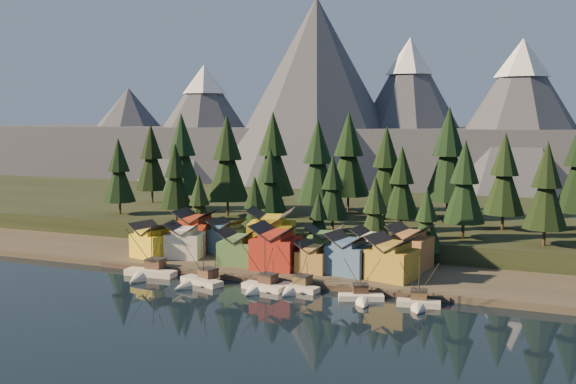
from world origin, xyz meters
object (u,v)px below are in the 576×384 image
at_px(boat_1, 147,267).
at_px(house_front_1, 185,239).
at_px(boat_3, 261,280).
at_px(boat_4, 296,281).
at_px(house_front_0, 152,239).
at_px(house_back_1, 226,235).
at_px(boat_5, 362,291).
at_px(house_back_0, 196,229).
at_px(boat_6, 419,297).
at_px(boat_2, 197,275).

height_order(boat_1, house_front_1, boat_1).
xyz_separation_m(boat_3, boat_4, (6.88, 2.00, -0.04)).
height_order(boat_1, boat_3, boat_1).
relative_size(house_front_0, house_front_1, 1.02).
xyz_separation_m(boat_4, house_back_1, (-26.93, 21.94, 3.72)).
height_order(boat_5, house_back_0, house_back_0).
distance_m(boat_4, boat_6, 24.80).
xyz_separation_m(boat_6, house_front_1, (-58.48, 15.32, 3.87)).
xyz_separation_m(boat_2, house_front_0, (-20.30, 14.00, 3.66)).
bearing_deg(boat_1, boat_3, -4.73).
xyz_separation_m(boat_3, boat_5, (20.83, 0.41, -0.26)).
bearing_deg(boat_5, house_back_1, 130.04).
distance_m(house_front_0, house_back_0, 12.63).
distance_m(boat_1, house_back_0, 23.95).
relative_size(boat_2, boat_4, 1.07).
height_order(boat_3, house_back_0, house_back_0).
bearing_deg(house_front_1, boat_4, -35.26).
distance_m(boat_2, house_back_1, 25.85).
bearing_deg(house_back_0, boat_6, -26.33).
distance_m(boat_3, boat_6, 31.63).
bearing_deg(boat_4, boat_5, 4.61).
height_order(boat_3, boat_4, boat_3).
bearing_deg(house_back_1, boat_3, -38.12).
bearing_deg(boat_5, boat_6, -20.52).
bearing_deg(boat_3, boat_2, -165.94).
bearing_deg(boat_4, boat_3, -152.66).
xyz_separation_m(boat_5, house_front_0, (-55.14, 12.68, 3.91)).
relative_size(boat_1, boat_6, 1.26).
distance_m(boat_4, house_front_0, 42.81).
height_order(boat_4, house_front_0, boat_4).
height_order(boat_4, house_front_1, house_front_1).
height_order(boat_6, house_back_1, house_back_1).
xyz_separation_m(boat_2, boat_3, (14.01, 0.91, 0.01)).
bearing_deg(house_back_1, boat_4, -27.24).
bearing_deg(house_front_1, house_back_1, 37.41).
height_order(boat_4, boat_5, boat_4).
bearing_deg(boat_4, boat_6, 7.23).
bearing_deg(house_back_1, house_back_0, -171.49).
bearing_deg(boat_5, boat_4, 153.45).
height_order(boat_6, house_front_0, house_front_0).
relative_size(boat_2, boat_3, 1.03).
bearing_deg(house_back_0, house_front_1, -81.33).
relative_size(house_back_0, house_back_1, 1.14).
distance_m(boat_1, house_front_0, 14.26).
bearing_deg(boat_3, boat_6, 10.90).
bearing_deg(house_front_0, boat_1, -47.19).
bearing_deg(boat_2, boat_5, 20.71).
relative_size(boat_2, house_front_0, 1.18).
bearing_deg(house_front_0, boat_2, -20.72).
bearing_deg(boat_4, house_back_0, 159.02).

